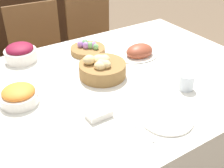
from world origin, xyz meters
name	(u,v)px	position (x,y,z in m)	size (l,w,h in m)	color
dining_table	(101,138)	(0.00, 0.00, 0.38)	(1.87, 1.20, 0.76)	silver
chair_far_right	(96,46)	(0.50, 0.91, 0.51)	(0.43, 0.43, 0.93)	brown
chair_far_center	(42,60)	(0.00, 0.91, 0.51)	(0.45, 0.45, 0.93)	brown
sideboard	(37,31)	(0.20, 1.62, 0.47)	(1.22, 0.44, 0.94)	#3D2616
bread_basket	(102,68)	(0.06, 0.06, 0.81)	(0.26, 0.26, 0.13)	olive
egg_basket	(88,49)	(0.13, 0.36, 0.79)	(0.22, 0.22, 0.08)	olive
ham_platter	(139,52)	(0.37, 0.14, 0.79)	(0.27, 0.19, 0.09)	silver
carrot_bowl	(19,95)	(-0.40, 0.06, 0.80)	(0.18, 0.18, 0.09)	silver
beet_salad_bowl	(20,53)	(-0.26, 0.48, 0.81)	(0.19, 0.19, 0.11)	silver
dinner_plate	(166,118)	(0.10, -0.41, 0.77)	(0.24, 0.24, 0.01)	silver
fork	(140,130)	(-0.04, -0.41, 0.76)	(0.02, 0.17, 0.00)	silver
knife	(190,108)	(0.25, -0.41, 0.76)	(0.02, 0.17, 0.00)	silver
spoon	(194,106)	(0.28, -0.41, 0.76)	(0.02, 0.17, 0.00)	silver
drinking_cup	(186,82)	(0.35, -0.28, 0.80)	(0.08, 0.08, 0.08)	silver
butter_dish	(99,114)	(-0.14, -0.23, 0.78)	(0.11, 0.07, 0.03)	silver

